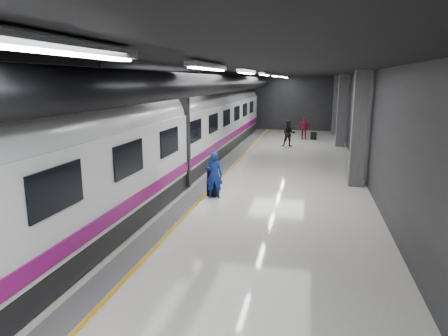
# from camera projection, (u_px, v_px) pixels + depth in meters

# --- Properties ---
(ground) EXTENTS (40.00, 40.00, 0.00)m
(ground) POSITION_uv_depth(u_px,v_px,m) (234.00, 192.00, 15.05)
(ground) COLOR white
(ground) RESTS_ON ground
(platform_hall) EXTENTS (10.02, 40.02, 4.51)m
(platform_hall) POSITION_uv_depth(u_px,v_px,m) (232.00, 96.00, 15.26)
(platform_hall) COLOR black
(platform_hall) RESTS_ON ground
(train) EXTENTS (3.05, 38.00, 4.05)m
(train) POSITION_uv_depth(u_px,v_px,m) (151.00, 135.00, 15.29)
(train) COLOR black
(train) RESTS_ON ground
(traveler_main) EXTENTS (0.65, 0.47, 1.67)m
(traveler_main) POSITION_uv_depth(u_px,v_px,m) (214.00, 175.00, 14.13)
(traveler_main) COLOR #1646AA
(traveler_main) RESTS_ON ground
(suitcase_main) EXTENTS (0.43, 0.36, 0.59)m
(suitcase_main) POSITION_uv_depth(u_px,v_px,m) (213.00, 188.00, 14.41)
(suitcase_main) COLOR black
(suitcase_main) RESTS_ON ground
(shoulder_bag) EXTENTS (0.33, 0.22, 0.40)m
(shoulder_bag) POSITION_uv_depth(u_px,v_px,m) (212.00, 175.00, 14.30)
(shoulder_bag) COLOR black
(shoulder_bag) RESTS_ON suitcase_main
(traveler_far_a) EXTENTS (0.86, 0.70, 1.66)m
(traveler_far_a) POSITION_uv_depth(u_px,v_px,m) (289.00, 133.00, 25.25)
(traveler_far_a) COLOR black
(traveler_far_a) RESTS_ON ground
(traveler_far_b) EXTENTS (0.96, 0.46, 1.60)m
(traveler_far_b) POSITION_uv_depth(u_px,v_px,m) (304.00, 128.00, 28.39)
(traveler_far_b) COLOR maroon
(traveler_far_b) RESTS_ON ground
(suitcase_far) EXTENTS (0.43, 0.36, 0.54)m
(suitcase_far) POSITION_uv_depth(u_px,v_px,m) (314.00, 136.00, 28.27)
(suitcase_far) COLOR black
(suitcase_far) RESTS_ON ground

